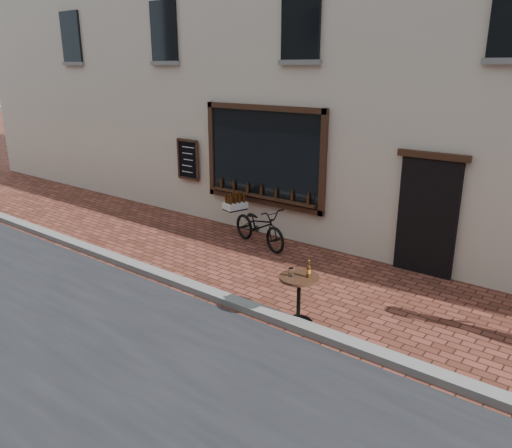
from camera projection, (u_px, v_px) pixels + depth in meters
The scene contains 5 objects.
ground at pixel (228, 310), 8.07m from camera, with size 90.00×90.00×0.00m, color #4C2318.
kerb at pixel (236, 303), 8.20m from camera, with size 90.00×0.25×0.12m, color slate.
shop_building at pixel (410, 10), 11.44m from camera, with size 28.00×6.20×10.00m.
cargo_bicycle at pixel (259, 225), 10.88m from camera, with size 2.05×1.07×0.97m.
bistro_table at pixel (299, 290), 7.50m from camera, with size 0.61×0.61×1.04m.
Camera 1 is at (4.84, -5.44, 3.77)m, focal length 35.00 mm.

